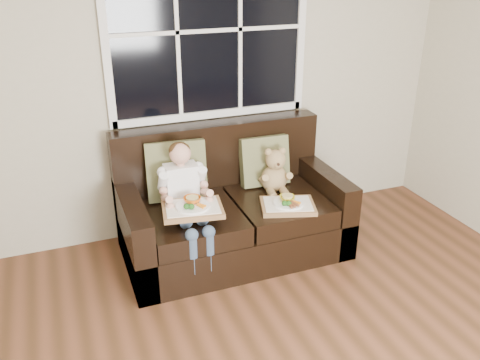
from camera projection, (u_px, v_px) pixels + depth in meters
name	position (u px, v px, depth m)	size (l,w,h in m)	color
room_walls	(379.00, 149.00, 1.70)	(4.52, 5.02, 2.71)	#BBB49B
window_back	(209.00, 31.00, 3.85)	(1.62, 0.04, 1.37)	black
loveseat	(231.00, 213.00, 4.01)	(1.70, 0.92, 0.96)	black
pillow_left	(176.00, 170.00, 3.86)	(0.48, 0.27, 0.47)	olive
pillow_right	(264.00, 161.00, 4.11)	(0.40, 0.20, 0.41)	olive
child	(185.00, 191.00, 3.65)	(0.35, 0.58, 0.78)	white
teddy_bear	(275.00, 173.00, 4.00)	(0.24, 0.29, 0.38)	#A28456
tray_left	(193.00, 208.00, 3.52)	(0.46, 0.38, 0.09)	#9A6D45
tray_right	(288.00, 205.00, 3.78)	(0.47, 0.41, 0.09)	#9A6D45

